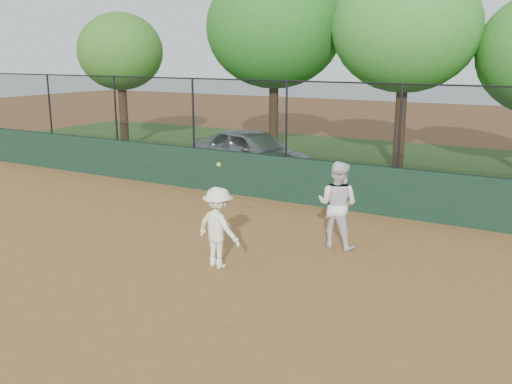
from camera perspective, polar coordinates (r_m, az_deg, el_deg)
The scene contains 10 objects.
ground at distance 10.34m, azimuth -10.13°, elevation -8.45°, with size 80.00×80.00×0.00m, color brown.
back_wall at distance 15.02m, azimuth 4.67°, elevation 1.09°, with size 26.00×0.20×1.20m, color #163120.
grass_strip at distance 20.61m, azimuth 11.90°, elevation 2.58°, with size 36.00×12.00×0.01m, color #244B17.
parked_car at distance 18.60m, azimuth -0.38°, elevation 4.05°, with size 1.77×4.41×1.50m, color #9DA1A6.
player_second at distance 11.64m, azimuth 8.14°, elevation -1.25°, with size 0.86×0.67×1.77m, color white.
player_main at distance 10.50m, azimuth -3.80°, elevation -3.55°, with size 1.06×0.73×2.05m.
fence_assembly at distance 14.76m, azimuth 4.70°, elevation 7.31°, with size 26.00×0.06×2.00m.
tree_0 at distance 24.51m, azimuth -13.42°, elevation 13.46°, with size 3.60×3.27×5.51m.
tree_1 at distance 21.82m, azimuth 1.84°, elevation 16.12°, with size 5.17×4.70×7.04m.
tree_2 at distance 19.58m, azimuth 14.74°, elevation 15.58°, with size 4.79×4.35×6.74m.
Camera 1 is at (6.30, -7.24, 3.85)m, focal length 40.00 mm.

